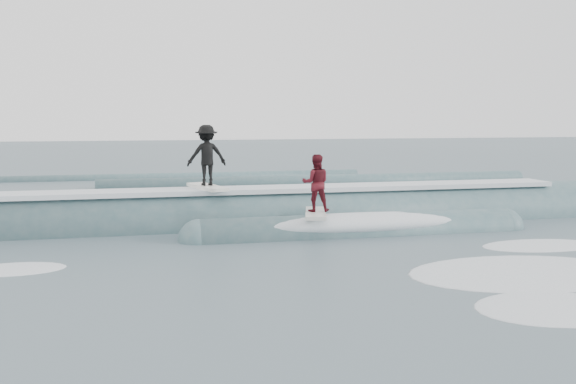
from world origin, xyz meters
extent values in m
plane|color=#3F555D|center=(0.00, 0.00, 0.00)|extent=(160.00, 160.00, 0.00)
cylinder|color=#3B5B63|center=(0.00, 6.29, 0.00)|extent=(20.51, 2.02, 2.02)
sphere|color=#3B5B63|center=(10.26, 6.29, 0.00)|extent=(2.02, 2.02, 2.02)
cylinder|color=#3B5B63|center=(1.80, 4.09, 0.00)|extent=(9.00, 1.17, 1.17)
sphere|color=#3B5B63|center=(-2.70, 4.09, 0.00)|extent=(1.17, 1.17, 1.17)
sphere|color=#3B5B63|center=(6.30, 4.09, 0.00)|extent=(1.17, 1.17, 1.17)
cube|color=white|center=(0.00, 6.29, 1.08)|extent=(18.00, 1.30, 0.14)
ellipsoid|color=white|center=(1.80, 4.09, 0.30)|extent=(7.60, 1.30, 0.60)
cube|color=white|center=(-2.24, 6.29, 1.20)|extent=(1.09, 2.07, 0.10)
imported|color=black|center=(-2.24, 6.29, 2.15)|extent=(1.21, 0.76, 1.79)
cube|color=silver|center=(0.50, 4.09, 0.64)|extent=(1.06, 2.07, 0.10)
imported|color=#4E0E16|center=(0.50, 4.09, 1.47)|extent=(0.86, 0.73, 1.57)
ellipsoid|color=white|center=(-6.95, 1.80, 0.00)|extent=(2.32, 1.58, 0.10)
ellipsoid|color=white|center=(5.73, 1.47, 0.00)|extent=(2.66, 1.82, 0.10)
ellipsoid|color=white|center=(2.64, -3.36, 0.00)|extent=(3.31, 2.25, 0.10)
ellipsoid|color=white|center=(3.64, -0.97, 0.00)|extent=(4.31, 2.94, 0.10)
cylinder|color=#3B5B63|center=(-7.23, 14.00, 0.00)|extent=(22.00, 0.70, 0.70)
cylinder|color=#3B5B63|center=(4.83, 18.00, 0.00)|extent=(22.00, 0.80, 0.80)
cylinder|color=#3B5B63|center=(-3.04, 22.00, 0.00)|extent=(22.00, 0.60, 0.60)
camera|label=1|loc=(-4.26, -12.74, 3.27)|focal=40.00mm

